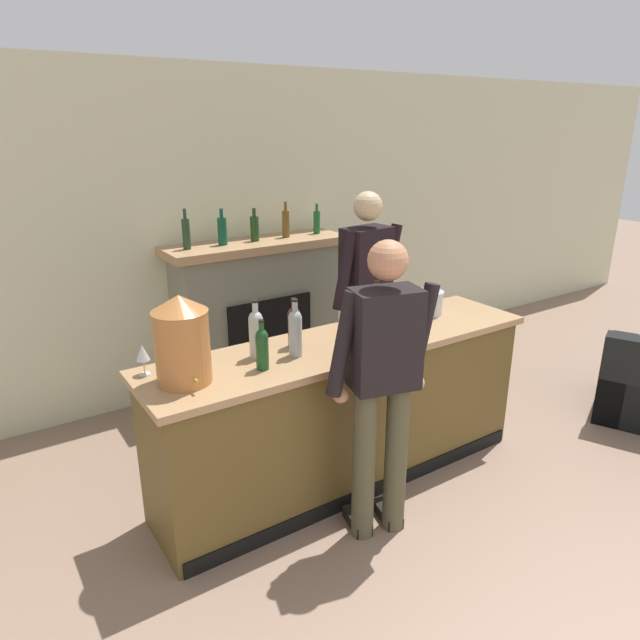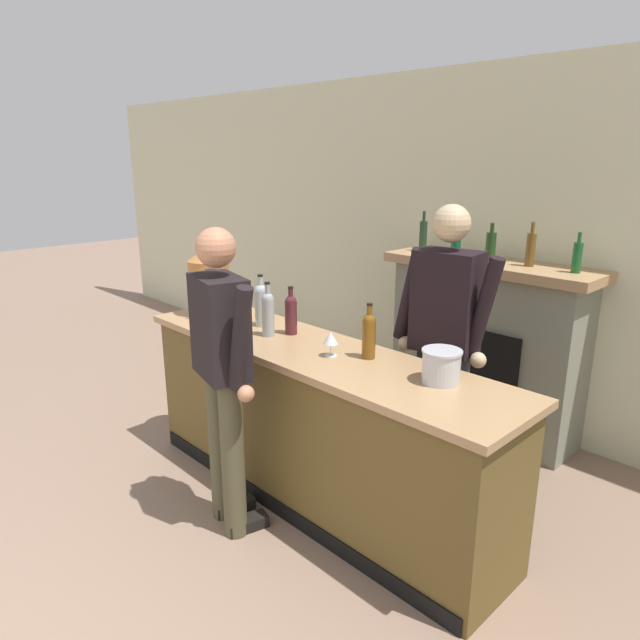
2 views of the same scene
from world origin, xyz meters
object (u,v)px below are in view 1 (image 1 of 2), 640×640
object	(u,v)px
wine_bottle_cabernet_heavy	(294,325)
person_customer	(383,382)
person_bartender	(366,302)
fireplace_stone	(258,314)
copper_dispenser	(182,339)
wine_bottle_port_short	(256,332)
wine_bottle_chardonnay_pale	(262,347)
wine_bottle_merlot_tall	(295,331)
wine_glass_near_bucket	(143,354)
wine_glass_by_dispenser	(368,322)
wine_bottle_burgundy_dark	(376,306)
ice_bucket_steel	(429,303)

from	to	relation	value
wine_bottle_cabernet_heavy	person_customer	bearing A→B (deg)	-75.41
person_bartender	fireplace_stone	bearing A→B (deg)	107.20
copper_dispenser	wine_bottle_port_short	bearing A→B (deg)	10.21
wine_bottle_chardonnay_pale	wine_bottle_merlot_tall	bearing A→B (deg)	13.74
person_bartender	wine_bottle_merlot_tall	bearing A→B (deg)	-150.23
copper_dispenser	wine_bottle_chardonnay_pale	size ratio (longest dim) A/B	1.66
fireplace_stone	wine_bottle_cabernet_heavy	distance (m)	1.66
person_bartender	wine_bottle_merlot_tall	xyz separation A→B (m)	(-0.94, -0.54, 0.12)
fireplace_stone	wine_glass_near_bucket	distance (m)	2.05
fireplace_stone	wine_glass_by_dispenser	xyz separation A→B (m)	(-0.06, -1.62, 0.41)
wine_bottle_merlot_tall	wine_bottle_cabernet_heavy	bearing A→B (deg)	61.52
wine_bottle_burgundy_dark	wine_bottle_cabernet_heavy	size ratio (longest dim) A/B	1.03
person_bartender	wine_bottle_merlot_tall	distance (m)	1.09
person_customer	wine_bottle_burgundy_dark	size ratio (longest dim) A/B	5.48
wine_bottle_chardonnay_pale	ice_bucket_steel	bearing A→B (deg)	7.71
fireplace_stone	wine_bottle_port_short	xyz separation A→B (m)	(-0.80, -1.53, 0.47)
ice_bucket_steel	wine_bottle_merlot_tall	size ratio (longest dim) A/B	0.58
wine_glass_near_bucket	person_bartender	bearing A→B (deg)	10.04
wine_bottle_merlot_tall	wine_glass_by_dispenser	xyz separation A→B (m)	(0.54, 0.01, -0.05)
person_bartender	wine_bottle_cabernet_heavy	world-z (taller)	person_bartender
person_bartender	copper_dispenser	bearing A→B (deg)	-162.18
person_bartender	ice_bucket_steel	xyz separation A→B (m)	(0.26, -0.40, 0.05)
wine_bottle_burgundy_dark	wine_glass_near_bucket	bearing A→B (deg)	176.85
person_customer	wine_glass_by_dispenser	distance (m)	0.62
copper_dispenser	wine_glass_near_bucket	world-z (taller)	copper_dispenser
person_customer	wine_bottle_merlot_tall	world-z (taller)	person_customer
wine_glass_by_dispenser	person_customer	bearing A→B (deg)	-120.00
copper_dispenser	wine_glass_near_bucket	xyz separation A→B (m)	(-0.15, 0.21, -0.12)
wine_bottle_port_short	wine_glass_near_bucket	distance (m)	0.63
fireplace_stone	person_bartender	distance (m)	1.20
person_customer	wine_bottle_merlot_tall	distance (m)	0.60
fireplace_stone	wine_bottle_cabernet_heavy	world-z (taller)	fireplace_stone
copper_dispenser	wine_bottle_cabernet_heavy	size ratio (longest dim) A/B	1.55
fireplace_stone	wine_bottle_burgundy_dark	world-z (taller)	fireplace_stone
person_customer	wine_bottle_cabernet_heavy	world-z (taller)	person_customer
wine_bottle_port_short	wine_glass_near_bucket	bearing A→B (deg)	168.95
person_bartender	copper_dispenser	world-z (taller)	person_bartender
person_customer	ice_bucket_steel	size ratio (longest dim) A/B	8.63
wine_bottle_merlot_tall	wine_glass_near_bucket	world-z (taller)	wine_bottle_merlot_tall
person_bartender	wine_bottle_port_short	size ratio (longest dim) A/B	5.27
wine_glass_by_dispenser	fireplace_stone	bearing A→B (deg)	87.92
wine_bottle_port_short	wine_glass_near_bucket	size ratio (longest dim) A/B	1.99
person_customer	person_bartender	distance (m)	1.27
wine_bottle_burgundy_dark	wine_glass_by_dispenser	world-z (taller)	wine_bottle_burgundy_dark
wine_bottle_chardonnay_pale	wine_bottle_cabernet_heavy	world-z (taller)	wine_bottle_cabernet_heavy
copper_dispenser	wine_bottle_port_short	world-z (taller)	copper_dispenser
wine_glass_by_dispenser	wine_bottle_burgundy_dark	bearing A→B (deg)	37.74
person_customer	wine_bottle_burgundy_dark	world-z (taller)	person_customer
wine_bottle_burgundy_dark	wine_glass_near_bucket	xyz separation A→B (m)	(-1.53, 0.08, -0.02)
wine_bottle_port_short	ice_bucket_steel	bearing A→B (deg)	1.24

